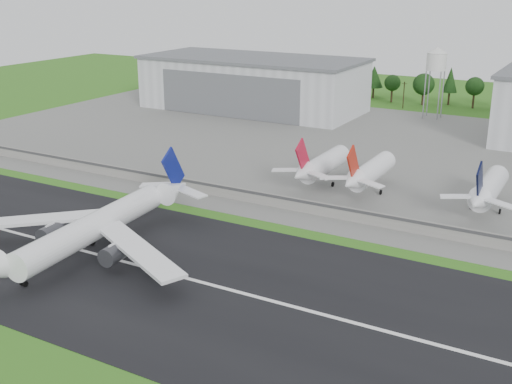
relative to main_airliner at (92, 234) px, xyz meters
The scene contains 13 objects.
ground 32.45m from the main_airliner, 17.35° to the right, with size 600.00×600.00×0.00m, color #2F6919.
runway 31.00m from the main_airliner, ahead, with size 320.00×60.00×0.10m, color black.
runway_centerline 31.00m from the main_airliner, ahead, with size 220.00×1.00×0.02m, color white.
apron 114.70m from the main_airliner, 74.50° to the left, with size 320.00×150.00×0.10m, color slate.
blast_fence 54.87m from the main_airliner, 56.01° to the left, with size 240.00×0.61×3.50m.
hangar_west 163.15m from the main_airliner, 107.63° to the left, with size 97.00×44.00×23.20m.
water_tower 178.38m from the main_airliner, 81.69° to the left, with size 8.40×8.40×29.40m.
utility_poles 192.94m from the main_airliner, 80.87° to the left, with size 230.00×3.00×12.00m, color black, non-canonical shape.
treeline 207.76m from the main_airliner, 81.52° to the left, with size 320.00×16.00×22.00m, color black, non-canonical shape.
main_airliner is the anchor object (origin of this frame).
parked_jet_red_a 70.68m from the main_airliner, 71.43° to the left, with size 7.36×31.29×16.64m.
parked_jet_red_b 76.33m from the main_airliner, 61.37° to the left, with size 7.36×31.29×16.60m.
parked_jet_navy 95.07m from the main_airliner, 44.81° to the left, with size 7.36×31.29×16.67m.
Camera 1 is at (60.88, -82.41, 55.99)m, focal length 45.00 mm.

